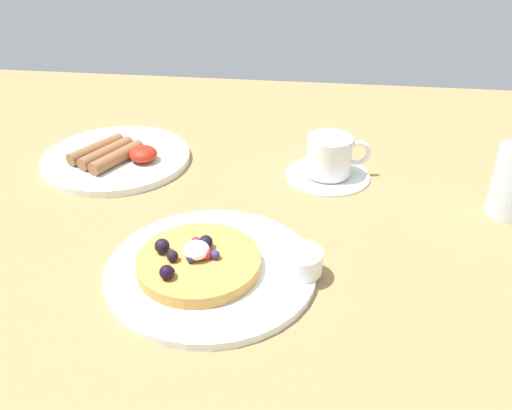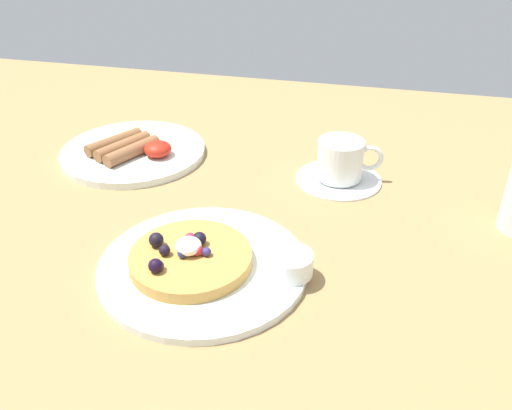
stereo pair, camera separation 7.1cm
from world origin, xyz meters
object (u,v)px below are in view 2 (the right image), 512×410
object	(u,v)px
pancake_plate	(203,266)
coffee_cup	(341,158)
breakfast_plate	(133,152)
syrup_ramekin	(291,263)
coffee_saucer	(338,178)

from	to	relation	value
pancake_plate	coffee_cup	xyz separation A→B (cm)	(14.62, 27.90, 3.53)
breakfast_plate	syrup_ramekin	bearing A→B (deg)	-39.61
pancake_plate	syrup_ramekin	world-z (taller)	syrup_ramekin
syrup_ramekin	coffee_cup	bearing A→B (deg)	82.98
breakfast_plate	coffee_cup	world-z (taller)	coffee_cup
pancake_plate	breakfast_plate	world-z (taller)	breakfast_plate
coffee_saucer	coffee_cup	size ratio (longest dim) A/B	1.33
syrup_ramekin	breakfast_plate	world-z (taller)	syrup_ramekin
syrup_ramekin	coffee_saucer	distance (cm)	27.50
breakfast_plate	coffee_cup	bearing A→B (deg)	-1.28
breakfast_plate	pancake_plate	bearing A→B (deg)	-51.70
pancake_plate	coffee_cup	distance (cm)	31.69
syrup_ramekin	coffee_saucer	world-z (taller)	syrup_ramekin
coffee_saucer	coffee_cup	xyz separation A→B (cm)	(0.18, 0.03, 3.71)
syrup_ramekin	coffee_cup	distance (cm)	27.51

